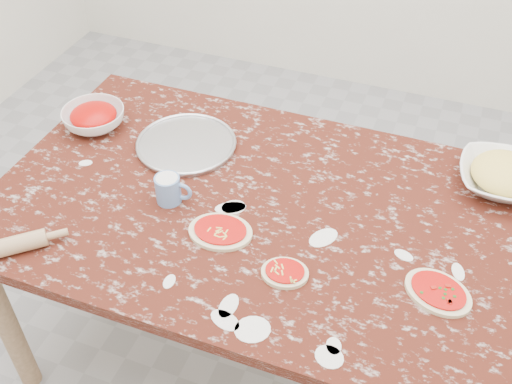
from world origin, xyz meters
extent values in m
plane|color=gray|center=(0.00, 0.00, 0.00)|extent=(4.00, 4.00, 0.00)
cube|color=#3E150D|center=(0.00, 0.00, 0.73)|extent=(1.60, 1.00, 0.04)
cube|color=#A5835D|center=(0.00, 0.00, 0.67)|extent=(1.50, 0.90, 0.08)
cylinder|color=#A5835D|center=(-0.72, -0.42, 0.35)|extent=(0.07, 0.07, 0.71)
cylinder|color=#A5835D|center=(-0.72, 0.42, 0.35)|extent=(0.07, 0.07, 0.71)
cylinder|color=#A5835D|center=(0.72, 0.42, 0.35)|extent=(0.07, 0.07, 0.71)
cylinder|color=#B2B2B7|center=(-0.32, 0.19, 0.76)|extent=(0.40, 0.40, 0.01)
imported|color=white|center=(-0.67, 0.18, 0.78)|extent=(0.25, 0.25, 0.07)
imported|color=white|center=(0.68, 0.35, 0.78)|extent=(0.30, 0.30, 0.07)
cylinder|color=#6289C3|center=(-0.25, -0.08, 0.79)|extent=(0.08, 0.08, 0.09)
torus|color=#6289C3|center=(-0.21, -0.07, 0.79)|extent=(0.06, 0.02, 0.06)
cylinder|color=silver|center=(-0.25, -0.08, 0.83)|extent=(0.06, 0.06, 0.01)
ellipsoid|color=beige|center=(-0.05, -0.15, 0.76)|extent=(0.20, 0.16, 0.01)
ellipsoid|color=red|center=(-0.05, -0.15, 0.76)|extent=(0.16, 0.13, 0.00)
ellipsoid|color=beige|center=(0.17, -0.23, 0.76)|extent=(0.15, 0.13, 0.01)
ellipsoid|color=red|center=(0.17, -0.23, 0.76)|extent=(0.12, 0.11, 0.00)
ellipsoid|color=beige|center=(0.56, -0.15, 0.76)|extent=(0.22, 0.19, 0.01)
ellipsoid|color=red|center=(0.56, -0.15, 0.76)|extent=(0.18, 0.16, 0.00)
camera|label=1|loc=(0.47, -1.24, 2.00)|focal=42.45mm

